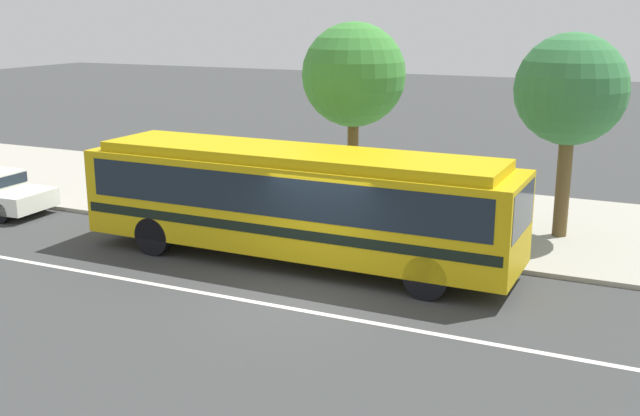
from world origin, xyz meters
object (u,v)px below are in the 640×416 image
Objects in this scene: pedestrian_walking_along_curb at (523,207)px; street_tree_near_stop at (354,76)px; transit_bus at (296,197)px; pedestrian_waiting_near_sign at (403,204)px; bus_stop_sign at (460,194)px; street_tree_mid_block at (571,91)px.

street_tree_near_stop reaches higher than pedestrian_walking_along_curb.
transit_bus is 6.05m from pedestrian_walking_along_curb.
bus_stop_sign is (1.69, -0.70, 0.59)m from pedestrian_waiting_near_sign.
street_tree_near_stop is at bearing 139.51° from pedestrian_waiting_near_sign.
transit_bus reaches higher than pedestrian_walking_along_curb.
pedestrian_waiting_near_sign is 0.31× the size of street_tree_mid_block.
street_tree_mid_block is (5.72, 4.69, 2.42)m from transit_bus.
transit_bus is 5.13m from street_tree_near_stop.
pedestrian_waiting_near_sign is at bearing -149.38° from street_tree_mid_block.
street_tree_near_stop is 1.04× the size of street_tree_mid_block.
transit_bus is at bearing -154.14° from bus_stop_sign.
street_tree_mid_block is (3.76, 2.23, 2.95)m from pedestrian_waiting_near_sign.
bus_stop_sign is (-1.24, -1.77, 0.59)m from pedestrian_walking_along_curb.
bus_stop_sign is 0.45× the size of street_tree_mid_block.
street_tree_near_stop is (-2.26, 1.93, 3.16)m from pedestrian_waiting_near_sign.
pedestrian_waiting_near_sign is 4.34m from street_tree_near_stop.
pedestrian_walking_along_curb is at bearing -9.40° from street_tree_near_stop.
transit_bus is at bearing -144.12° from pedestrian_walking_along_curb.
bus_stop_sign is 0.43× the size of street_tree_near_stop.
pedestrian_walking_along_curb is (4.88, 3.53, -0.53)m from transit_bus.
transit_bus is 6.50× the size of pedestrian_waiting_near_sign.
pedestrian_walking_along_curb is 0.68× the size of bus_stop_sign.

